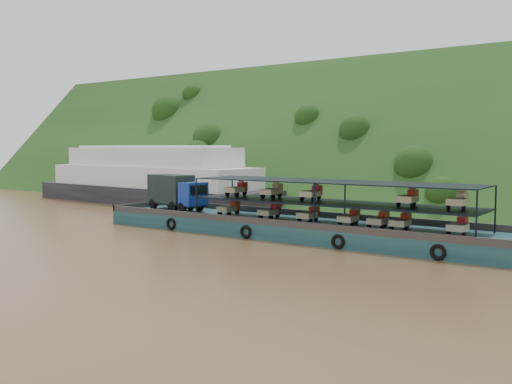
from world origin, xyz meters
The scene contains 4 objects.
ground centered at (0.00, 0.00, 0.00)m, with size 160.00×160.00×0.00m, color brown.
hillside centered at (0.00, 36.00, 0.00)m, with size 140.00×28.00×28.00m, color #1C3814.
cargo_barge centered at (1.82, 1.21, 1.12)m, with size 35.00×7.18×4.54m.
passenger_ferry centered at (-26.33, 14.02, 3.19)m, with size 36.85×11.33×7.36m.
Camera 1 is at (26.92, -37.88, 7.14)m, focal length 40.00 mm.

